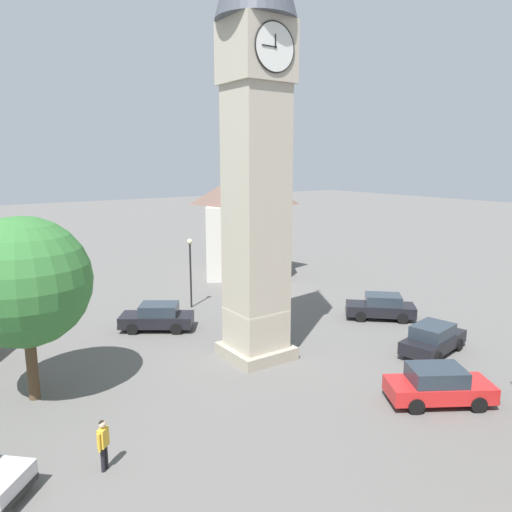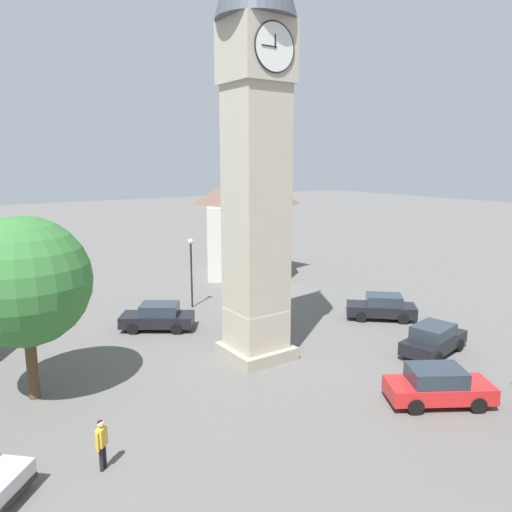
{
  "view_description": "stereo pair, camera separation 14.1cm",
  "coord_description": "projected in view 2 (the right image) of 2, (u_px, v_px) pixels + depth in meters",
  "views": [
    {
      "loc": [
        13.09,
        18.71,
        9.59
      ],
      "look_at": [
        0.0,
        0.0,
        5.1
      ],
      "focal_mm": 34.19,
      "sensor_mm": 36.0,
      "label": 1
    },
    {
      "loc": [
        12.97,
        18.79,
        9.59
      ],
      "look_at": [
        0.0,
        0.0,
        5.1
      ],
      "focal_mm": 34.19,
      "sensor_mm": 36.0,
      "label": 2
    }
  ],
  "objects": [
    {
      "name": "lamp_post",
      "position": [
        191.0,
        261.0,
        31.78
      ],
      "size": [
        0.36,
        0.36,
        4.61
      ],
      "color": "black",
      "rests_on": "ground"
    },
    {
      "name": "tree",
      "position": [
        24.0,
        282.0,
        19.08
      ],
      "size": [
        5.18,
        5.18,
        7.51
      ],
      "color": "brown",
      "rests_on": "ground"
    },
    {
      "name": "car_blue_kerb",
      "position": [
        158.0,
        317.0,
        27.97
      ],
      "size": [
        4.36,
        3.73,
        1.53
      ],
      "color": "black",
      "rests_on": "ground"
    },
    {
      "name": "car_black_far",
      "position": [
        434.0,
        339.0,
        24.45
      ],
      "size": [
        4.36,
        2.41,
        1.53
      ],
      "color": "black",
      "rests_on": "ground"
    },
    {
      "name": "car_white_side",
      "position": [
        382.0,
        307.0,
        29.84
      ],
      "size": [
        4.17,
        4.04,
        1.53
      ],
      "color": "black",
      "rests_on": "ground"
    },
    {
      "name": "ground_plane",
      "position": [
        256.0,
        356.0,
        24.25
      ],
      "size": [
        200.0,
        200.0,
        0.0
      ],
      "primitive_type": "plane",
      "color": "#605E5B"
    },
    {
      "name": "car_red_corner",
      "position": [
        438.0,
        386.0,
        19.4
      ],
      "size": [
        4.4,
        3.61,
        1.53
      ],
      "color": "red",
      "rests_on": "ground"
    },
    {
      "name": "building_terrace_right",
      "position": [
        246.0,
        222.0,
        41.36
      ],
      "size": [
        9.3,
        9.41,
        8.78
      ],
      "color": "beige",
      "rests_on": "ground"
    },
    {
      "name": "pedestrian",
      "position": [
        102.0,
        440.0,
        15.19
      ],
      "size": [
        0.44,
        0.4,
        1.69
      ],
      "color": "black",
      "rests_on": "ground"
    },
    {
      "name": "clock_tower",
      "position": [
        256.0,
        77.0,
        21.69
      ],
      "size": [
        3.65,
        3.65,
        22.59
      ],
      "color": "#A59C89",
      "rests_on": "ground"
    }
  ]
}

